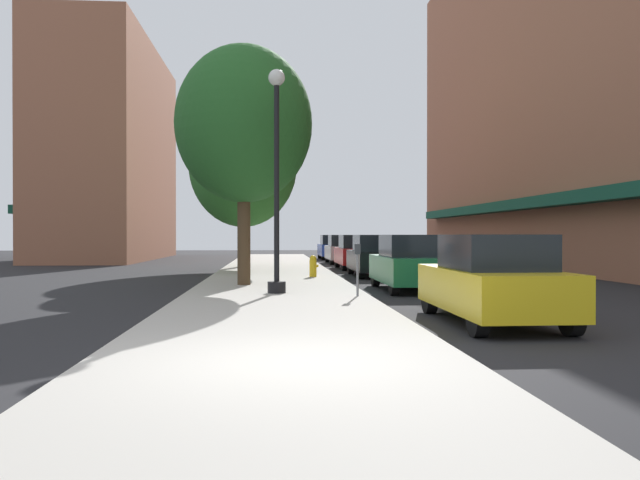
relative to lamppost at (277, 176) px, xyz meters
The scene contains 16 objects.
ground_plane 10.08m from the lamppost, 65.47° to the left, with size 90.00×90.00×0.00m, color #232326.
sidewalk_slab 10.19m from the lamppost, 90.18° to the left, with size 4.80×50.00×0.12m, color #B7B2A8.
building_right_brick 20.71m from the lamppost, 40.33° to the left, with size 6.80×40.00×19.71m.
building_far_background 30.08m from the lamppost, 111.74° to the left, with size 6.80×18.00×14.34m.
lamppost is the anchor object (origin of this frame).
fire_hydrant 7.17m from the lamppost, 78.06° to the left, with size 0.33×0.26×0.79m.
parking_meter_near 3.19m from the lamppost, 26.56° to the right, with size 0.14×0.09×1.31m.
tree_near 3.59m from the lamppost, 108.72° to the left, with size 4.21×4.21×7.38m.
tree_mid 9.59m from the lamppost, 97.88° to the left, with size 4.39×4.39×6.91m.
tree_far 15.02m from the lamppost, 95.60° to the left, with size 5.08×5.08×8.35m.
car_yellow 7.07m from the lamppost, 53.39° to the right, with size 1.80×4.30×1.66m.
car_green 4.98m from the lamppost, 24.77° to the left, with size 1.80×4.30×1.66m.
car_black 9.56m from the lamppost, 64.61° to the left, with size 1.80×4.30×1.66m.
car_red 14.75m from the lamppost, 74.18° to the left, with size 1.80×4.30×1.66m.
car_silver 20.65m from the lamppost, 78.84° to the left, with size 1.80×4.30×1.66m.
car_blue 26.85m from the lamppost, 81.47° to the left, with size 1.80×4.30×1.66m.
Camera 1 is at (-0.08, -7.75, 1.65)m, focal length 36.21 mm.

